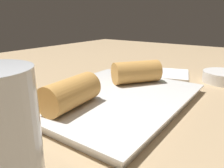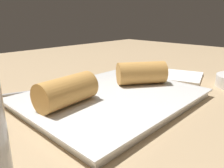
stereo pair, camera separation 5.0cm
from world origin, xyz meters
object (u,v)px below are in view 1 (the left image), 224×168
object	(u,v)px
serving_plate	(112,98)
napkin	(169,74)
dipping_bowl_near	(224,77)
spoon	(40,92)

from	to	relation	value
serving_plate	napkin	world-z (taller)	serving_plate
dipping_bowl_near	spoon	bearing A→B (deg)	-43.16
serving_plate	spoon	xyz separation A→B (cm)	(4.82, -13.62, -0.26)
spoon	napkin	bearing A→B (deg)	152.01
dipping_bowl_near	spoon	world-z (taller)	dipping_bowl_near
dipping_bowl_near	serving_plate	bearing A→B (deg)	-29.46
serving_plate	napkin	size ratio (longest dim) A/B	2.23
serving_plate	dipping_bowl_near	bearing A→B (deg)	150.54
dipping_bowl_near	napkin	size ratio (longest dim) A/B	0.71
spoon	serving_plate	bearing A→B (deg)	109.49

